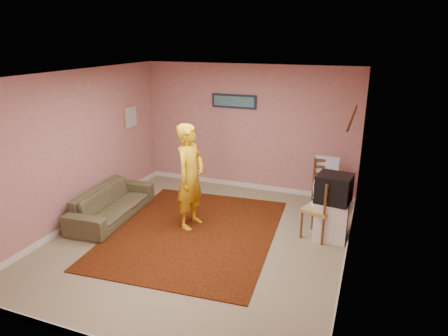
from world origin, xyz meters
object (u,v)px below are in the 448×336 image
at_px(chair_b, 319,202).
at_px(crt_tv, 334,188).
at_px(chair_a, 325,181).
at_px(tv_cabinet, 331,220).
at_px(sofa, 112,203).
at_px(person, 190,177).

bearing_deg(chair_b, crt_tv, 116.93).
xyz_separation_m(chair_a, chair_b, (0.05, -1.10, 0.03)).
xyz_separation_m(tv_cabinet, sofa, (-3.75, -0.60, -0.05)).
height_order(sofa, person, person).
relative_size(tv_cabinet, chair_a, 1.22).
bearing_deg(sofa, chair_b, -85.04).
xyz_separation_m(sofa, person, (1.47, 0.21, 0.62)).
xyz_separation_m(crt_tv, chair_a, (-0.25, 1.07, -0.27)).
bearing_deg(tv_cabinet, chair_b, -171.45).
bearing_deg(chair_a, crt_tv, -90.24).
bearing_deg(chair_b, sofa, -62.88).
distance_m(sofa, person, 1.61).
height_order(tv_cabinet, crt_tv, crt_tv).
distance_m(chair_b, sofa, 3.61).
bearing_deg(sofa, chair_a, -68.67).
relative_size(chair_a, sofa, 0.28).
distance_m(chair_a, chair_b, 1.10).
distance_m(tv_cabinet, chair_b, 0.36).
bearing_deg(chair_b, chair_a, -159.29).
bearing_deg(chair_a, chair_b, -100.75).
relative_size(crt_tv, chair_a, 1.10).
bearing_deg(person, tv_cabinet, -74.68).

